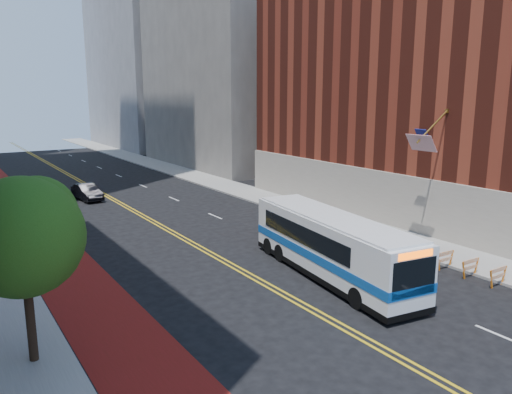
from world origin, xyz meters
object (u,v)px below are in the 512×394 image
at_px(car_a, 59,224).
at_px(car_b, 87,192).
at_px(transit_bus, 330,245).
at_px(car_c, 31,192).
at_px(street_tree, 24,232).

relative_size(car_a, car_b, 0.99).
xyz_separation_m(transit_bus, car_b, (-5.54, 27.05, -1.01)).
height_order(car_a, car_c, car_a).
xyz_separation_m(street_tree, car_b, (9.21, 27.88, -4.17)).
bearing_deg(car_a, car_c, 94.05).
distance_m(car_a, car_c, 13.81).
relative_size(street_tree, car_b, 1.50).
height_order(street_tree, transit_bus, street_tree).
height_order(car_b, car_c, car_b).
xyz_separation_m(car_a, car_b, (4.71, 10.63, -0.02)).
distance_m(car_b, car_c, 5.32).
xyz_separation_m(street_tree, car_a, (4.50, 17.25, -4.16)).
relative_size(transit_bus, car_a, 2.81).
bearing_deg(transit_bus, car_c, 115.53).
relative_size(transit_bus, car_c, 2.66).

